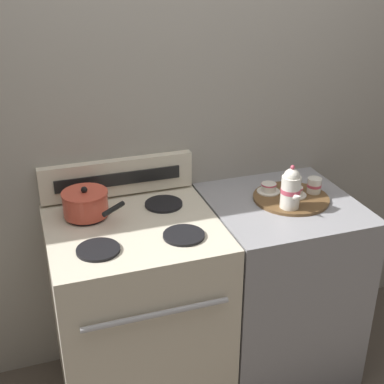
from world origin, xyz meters
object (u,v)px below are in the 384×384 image
Objects in this scene: serving_tray at (291,198)px; teapot at (291,188)px; teacup_left at (295,191)px; teacup_right at (269,188)px; creamer_jug at (314,185)px; saucepan at (86,203)px; stove at (138,313)px.

serving_tray is 1.75× the size of teapot.
teapot is 0.15m from teacup_left.
creamer_jug is at bearing -19.73° from teacup_right.
creamer_jug is (0.13, 0.01, 0.04)m from serving_tray.
creamer_jug is at bearing -6.63° from saucepan.
teacup_left is at bearing -7.46° from saucepan.
teacup_left reaches higher than stove.
serving_tray is 0.04m from teacup_left.
stove is 8.47× the size of teacup_left.
saucepan is 0.91m from teapot.
creamer_jug reaches higher than serving_tray.
creamer_jug is at bearing 29.20° from teapot.
serving_tray is at bearing -162.34° from teacup_left.
teacup_left is (0.96, -0.13, -0.03)m from saucepan.
stove is at bearing -178.28° from creamer_jug.
serving_tray is 0.13m from creamer_jug.
teapot is at bearing -14.44° from saucepan.
saucepan reaches higher than teacup_right.
teacup_left is at bearing 1.79° from stove.
teacup_right reaches higher than stove.
creamer_jug reaches higher than stove.
stove is 0.58m from saucepan.
saucepan reaches higher than creamer_jug.
stove is 8.47× the size of teacup_right.
serving_tray is 4.87× the size of creamer_jug.
saucepan is 1.07m from creamer_jug.
serving_tray is at bearing 1.31° from stove.
teapot reaches higher than saucepan.
stove is at bearing -171.74° from teacup_right.
serving_tray reaches higher than stove.
teacup_right is at bearing 133.43° from serving_tray.
teapot is at bearing -128.83° from teacup_left.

